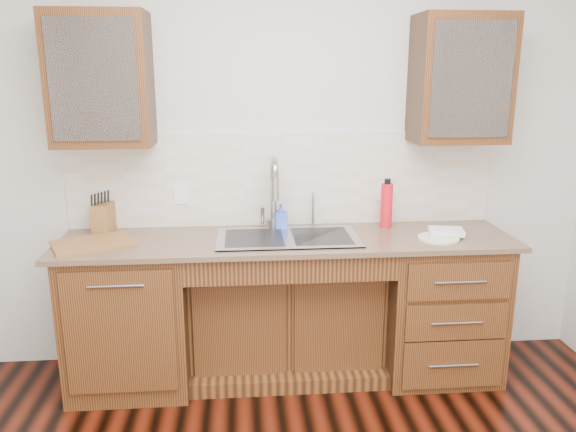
{
  "coord_description": "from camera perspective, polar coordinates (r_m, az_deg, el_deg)",
  "views": [
    {
      "loc": [
        -0.27,
        -1.77,
        1.87
      ],
      "look_at": [
        0.0,
        1.4,
        1.05
      ],
      "focal_mm": 35.0,
      "sensor_mm": 36.0,
      "label": 1
    }
  ],
  "objects": [
    {
      "name": "backsplash",
      "position": [
        3.58,
        -0.46,
        3.75
      ],
      "size": [
        2.7,
        0.02,
        0.59
      ],
      "primitive_type": "cube",
      "color": "beige",
      "rests_on": "wall_back"
    },
    {
      "name": "plate",
      "position": [
        3.43,
        15.03,
        -2.2
      ],
      "size": [
        0.31,
        0.31,
        0.01
      ],
      "primitive_type": "cylinder",
      "rotation": [
        0.0,
        0.0,
        0.36
      ],
      "color": "beige",
      "rests_on": "countertop"
    },
    {
      "name": "outlet_left",
      "position": [
        3.59,
        -10.84,
        2.15
      ],
      "size": [
        0.08,
        0.01,
        0.12
      ],
      "primitive_type": "cube",
      "color": "white",
      "rests_on": "backsplash"
    },
    {
      "name": "cup_left_a",
      "position": [
        3.47,
        -20.73,
        11.99
      ],
      "size": [
        0.15,
        0.15,
        0.1
      ],
      "primitive_type": "imported",
      "rotation": [
        0.0,
        0.0,
        0.16
      ],
      "color": "white",
      "rests_on": "upper_cabinet_left"
    },
    {
      "name": "base_cabinet_left",
      "position": [
        3.58,
        -15.63,
        -9.68
      ],
      "size": [
        0.7,
        0.62,
        0.88
      ],
      "primitive_type": "cube",
      "color": "#593014",
      "rests_on": "ground"
    },
    {
      "name": "base_cabinet_center",
      "position": [
        3.64,
        -0.18,
        -10.22
      ],
      "size": [
        1.2,
        0.44,
        0.7
      ],
      "primitive_type": "cube",
      "color": "#593014",
      "rests_on": "ground"
    },
    {
      "name": "cutting_board",
      "position": [
        3.39,
        -19.19,
        -2.64
      ],
      "size": [
        0.52,
        0.46,
        0.02
      ],
      "primitive_type": "cube",
      "rotation": [
        0.0,
        0.0,
        0.43
      ],
      "color": "olive",
      "rests_on": "countertop"
    },
    {
      "name": "filter_tap",
      "position": [
        3.55,
        2.55,
        0.75
      ],
      "size": [
        0.02,
        0.02,
        0.24
      ],
      "primitive_type": "cylinder",
      "color": "#999993",
      "rests_on": "countertop"
    },
    {
      "name": "sink",
      "position": [
        3.36,
        -0.01,
        -3.68
      ],
      "size": [
        0.84,
        0.46,
        0.19
      ],
      "primitive_type": "cube",
      "color": "#9E9EA5",
      "rests_on": "countertop"
    },
    {
      "name": "knife_block",
      "position": [
        3.62,
        -18.26,
        -0.18
      ],
      "size": [
        0.12,
        0.17,
        0.18
      ],
      "primitive_type": "cube",
      "rotation": [
        0.0,
        0.0,
        -0.13
      ],
      "color": "brown",
      "rests_on": "countertop"
    },
    {
      "name": "dish_towel",
      "position": [
        3.49,
        15.76,
        -1.52
      ],
      "size": [
        0.22,
        0.18,
        0.03
      ],
      "primitive_type": "cube",
      "rotation": [
        0.0,
        0.0,
        -0.2
      ],
      "color": "white",
      "rests_on": "plate"
    },
    {
      "name": "cup_right_a",
      "position": [
        3.55,
        14.66,
        12.37
      ],
      "size": [
        0.14,
        0.14,
        0.09
      ],
      "primitive_type": "imported",
      "rotation": [
        0.0,
        0.0,
        -0.25
      ],
      "color": "white",
      "rests_on": "upper_cabinet_right"
    },
    {
      "name": "cup_left_b",
      "position": [
        3.42,
        -17.15,
        12.12
      ],
      "size": [
        0.12,
        0.12,
        0.09
      ],
      "primitive_type": "imported",
      "rotation": [
        0.0,
        0.0,
        -0.37
      ],
      "color": "white",
      "rests_on": "upper_cabinet_left"
    },
    {
      "name": "base_cabinet_right",
      "position": [
        3.72,
        14.87,
        -8.68
      ],
      "size": [
        0.7,
        0.62,
        0.88
      ],
      "primitive_type": "cube",
      "color": "#593014",
      "rests_on": "ground"
    },
    {
      "name": "faucet",
      "position": [
        3.5,
        -1.48,
        1.9
      ],
      "size": [
        0.04,
        0.04,
        0.4
      ],
      "primitive_type": "cylinder",
      "color": "#999993",
      "rests_on": "countertop"
    },
    {
      "name": "upper_cabinet_right",
      "position": [
        3.6,
        17.1,
        13.12
      ],
      "size": [
        0.55,
        0.34,
        0.75
      ],
      "primitive_type": "cube",
      "color": "#593014",
      "rests_on": "wall_back"
    },
    {
      "name": "wall_back",
      "position": [
        3.62,
        -0.54,
        6.18
      ],
      "size": [
        4.0,
        0.1,
        2.7
      ],
      "primitive_type": "cube",
      "color": "silver",
      "rests_on": "ground"
    },
    {
      "name": "outlet_right",
      "position": [
        3.69,
        9.68,
        2.52
      ],
      "size": [
        0.08,
        0.01,
        0.12
      ],
      "primitive_type": "cube",
      "color": "white",
      "rests_on": "backsplash"
    },
    {
      "name": "soap_bottle",
      "position": [
        3.51,
        -0.75,
        -0.04
      ],
      "size": [
        0.08,
        0.08,
        0.16
      ],
      "primitive_type": "imported",
      "rotation": [
        0.0,
        0.0,
        0.11
      ],
      "color": "#475FDA",
      "rests_on": "countertop"
    },
    {
      "name": "water_bottle",
      "position": [
        3.6,
        9.98,
        1.07
      ],
      "size": [
        0.09,
        0.09,
        0.28
      ],
      "primitive_type": "cylinder",
      "rotation": [
        0.0,
        0.0,
        -0.29
      ],
      "color": "red",
      "rests_on": "countertop"
    },
    {
      "name": "upper_cabinet_left",
      "position": [
        3.44,
        -18.47,
        12.99
      ],
      "size": [
        0.55,
        0.34,
        0.75
      ],
      "primitive_type": "cube",
      "color": "#593014",
      "rests_on": "wall_back"
    },
    {
      "name": "cup_right_b",
      "position": [
        3.64,
        18.45,
        12.21
      ],
      "size": [
        0.13,
        0.13,
        0.1
      ],
      "primitive_type": "imported",
      "rotation": [
        0.0,
        0.0,
        -0.36
      ],
      "color": "silver",
      "rests_on": "upper_cabinet_right"
    },
    {
      "name": "countertop",
      "position": [
        3.35,
        -0.04,
        -2.46
      ],
      "size": [
        2.7,
        0.65,
        0.03
      ],
      "primitive_type": "cube",
      "color": "#84705B",
      "rests_on": "base_cabinet_left"
    }
  ]
}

